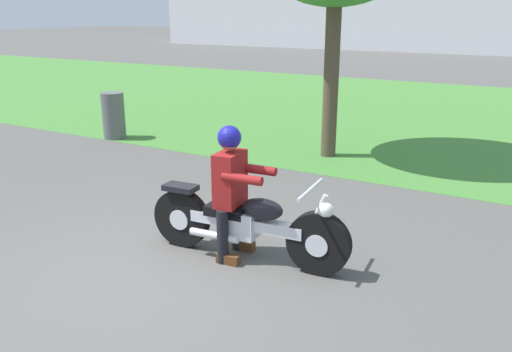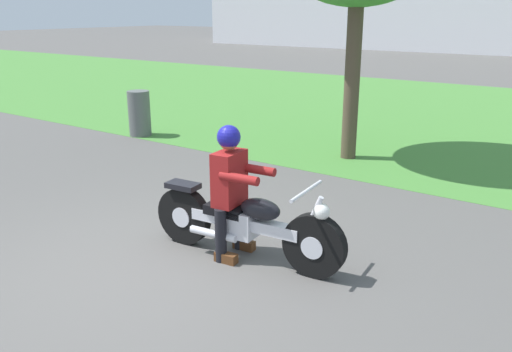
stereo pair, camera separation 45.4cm
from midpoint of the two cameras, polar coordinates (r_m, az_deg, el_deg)
ground at (r=5.39m, az=-10.71°, el=-10.33°), size 120.00×120.00×0.00m
grass_verge at (r=13.93m, az=20.05°, el=6.21°), size 60.00×12.00×0.01m
motorcycle_lead at (r=5.43m, az=1.24°, el=-5.18°), size 2.20×0.66×0.88m
rider_lead at (r=5.36m, az=-0.30°, el=-0.63°), size 0.57×0.49×1.40m
trash_can at (r=11.06m, az=-11.33°, el=6.63°), size 0.45×0.45×0.92m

